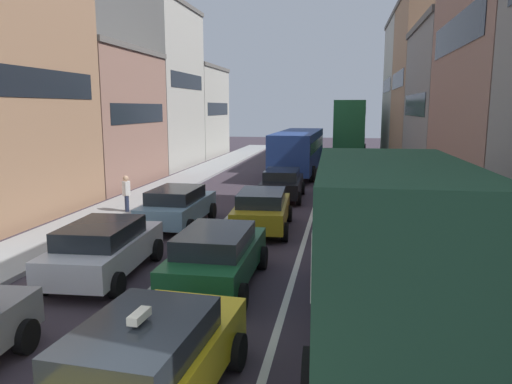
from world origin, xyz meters
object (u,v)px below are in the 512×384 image
Objects in this scene: hatchback_centre_lane_third at (262,209)px; bus_far_queue_secondary at (351,126)px; wagon_right_lane_far at (355,191)px; sedan_left_lane_third at (178,206)px; wagon_left_lane_second at (104,248)px; sedan_centre_lane_second at (217,256)px; sedan_right_lane_behind_truck at (360,219)px; removalist_box_truck at (384,243)px; pedestrian_near_kerb at (126,192)px; bus_mid_queue_primary at (298,149)px; taxi_centre_lane_front at (146,364)px; coupe_centre_lane_fourth at (282,183)px.

bus_far_queue_secondary reaches higher than hatchback_centre_lane_third.
sedan_left_lane_third is at bearing 124.45° from wagon_right_lane_far.
wagon_left_lane_second is at bearing 146.19° from hatchback_centre_lane_third.
sedan_centre_lane_second is 0.98× the size of sedan_right_lane_behind_truck.
sedan_centre_lane_second is 11.02m from wagon_right_lane_far.
sedan_right_lane_behind_truck is (-0.18, 7.21, -1.18)m from removalist_box_truck.
sedan_right_lane_behind_truck is (6.72, -0.98, 0.00)m from sedan_left_lane_third.
bus_far_queue_secondary is 27.73m from pedestrian_near_kerb.
bus_far_queue_secondary reaches higher than sedan_left_lane_third.
sedan_left_lane_third is 0.41× the size of bus_far_queue_secondary.
bus_mid_queue_primary is (3.15, 15.28, 0.96)m from sedan_left_lane_third.
taxi_centre_lane_front is 11.57m from sedan_left_lane_third.
sedan_centre_lane_second is at bearing 174.70° from hatchback_centre_lane_third.
removalist_box_truck reaches higher than wagon_right_lane_far.
hatchback_centre_lane_third and sedan_left_lane_third have the same top height.
taxi_centre_lane_front reaches higher than sedan_right_lane_behind_truck.
bus_far_queue_secondary reaches higher than taxi_centre_lane_front.
bus_mid_queue_primary reaches higher than sedan_left_lane_third.
wagon_right_lane_far is at bearing -0.39° from removalist_box_truck.
coupe_centre_lane_fourth is (-0.05, 6.22, 0.00)m from hatchback_centre_lane_third.
taxi_centre_lane_front is (-3.50, -2.87, -1.18)m from removalist_box_truck.
bus_far_queue_secondary is (3.64, 33.41, 2.03)m from sedan_centre_lane_second.
removalist_box_truck is 1.80× the size of sedan_centre_lane_second.
removalist_box_truck reaches higher than sedan_centre_lane_second.
pedestrian_near_kerb is at bearing 125.79° from coupe_centre_lane_fourth.
bus_far_queue_secondary is (3.45, 27.61, 2.03)m from hatchback_centre_lane_third.
hatchback_centre_lane_third is 6.28m from pedestrian_near_kerb.
pedestrian_near_kerb is at bearing 162.10° from bus_far_queue_secondary.
bus_mid_queue_primary is at bearing 46.61° from pedestrian_near_kerb.
bus_far_queue_secondary reaches higher than sedan_right_lane_behind_truck.
sedan_left_lane_third and sedan_right_lane_behind_truck have the same top height.
bus_far_queue_secondary is at bearing -1.06° from removalist_box_truck.
bus_far_queue_secondary reaches higher than wagon_left_lane_second.
bus_far_queue_secondary is at bearing -2.70° from sedan_right_lane_behind_truck.
hatchback_centre_lane_third is (-0.15, 11.04, -0.00)m from taxi_centre_lane_front.
bus_mid_queue_primary reaches higher than taxi_centre_lane_front.
bus_far_queue_secondary is at bearing -0.10° from wagon_right_lane_far.
taxi_centre_lane_front reaches higher than sedan_centre_lane_second.
removalist_box_truck is at bearing 178.69° from sedan_right_lane_behind_truck.
coupe_centre_lane_fourth is at bearing -3.08° from hatchback_centre_lane_third.
sedan_right_lane_behind_truck is at bearing -37.31° from sedan_centre_lane_second.
sedan_centre_lane_second and wagon_left_lane_second have the same top height.
sedan_centre_lane_second and hatchback_centre_lane_third have the same top height.
sedan_left_lane_third is at bearing -3.83° from wagon_left_lane_second.
coupe_centre_lane_fourth is 1.01× the size of wagon_right_lane_far.
coupe_centre_lane_fourth is at bearing 172.91° from bus_far_queue_secondary.
taxi_centre_lane_front is 26.36m from bus_mid_queue_primary.
removalist_box_truck reaches higher than hatchback_centre_lane_third.
bus_mid_queue_primary is (-3.53, 10.69, 0.96)m from wagon_right_lane_far.
wagon_left_lane_second is 0.42× the size of bus_far_queue_secondary.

